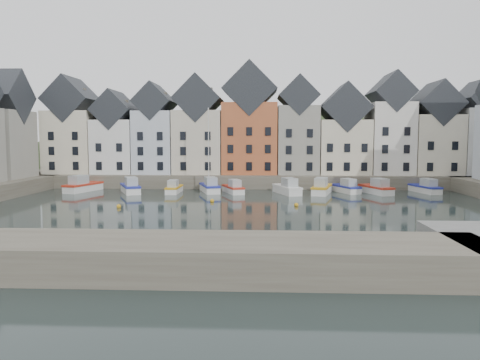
{
  "coord_description": "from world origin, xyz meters",
  "views": [
    {
      "loc": [
        2.01,
        -48.24,
        7.87
      ],
      "look_at": [
        -0.51,
        6.0,
        2.91
      ],
      "focal_mm": 35.0,
      "sensor_mm": 36.0,
      "label": 1
    }
  ],
  "objects": [
    {
      "name": "boat_c",
      "position": [
        -10.42,
        17.16,
        0.62
      ],
      "size": [
        1.7,
        5.46,
        2.1
      ],
      "rotation": [
        0.0,
        0.0,
        -0.0
      ],
      "color": "silver",
      "rests_on": "ground"
    },
    {
      "name": "boat_e",
      "position": [
        -1.97,
        17.32,
        0.65
      ],
      "size": [
        3.65,
        5.97,
        2.19
      ],
      "rotation": [
        0.0,
        0.0,
        0.36
      ],
      "color": "silver",
      "rests_on": "ground"
    },
    {
      "name": "boat_b",
      "position": [
        -16.58,
        16.87,
        0.76
      ],
      "size": [
        4.55,
        6.89,
        2.54
      ],
      "rotation": [
        0.0,
        0.0,
        0.42
      ],
      "color": "silver",
      "rests_on": "ground"
    },
    {
      "name": "boat_h",
      "position": [
        14.05,
        18.7,
        0.68
      ],
      "size": [
        3.78,
        6.18,
        2.27
      ],
      "rotation": [
        0.0,
        0.0,
        0.36
      ],
      "color": "silver",
      "rests_on": "ground"
    },
    {
      "name": "boat_f",
      "position": [
        5.61,
        16.69,
        0.75
      ],
      "size": [
        4.03,
        6.89,
        2.53
      ],
      "rotation": [
        0.0,
        0.0,
        0.32
      ],
      "color": "silver",
      "rests_on": "ground"
    },
    {
      "name": "mooring_buoys",
      "position": [
        -4.0,
        5.33,
        0.15
      ],
      "size": [
        20.5,
        5.5,
        0.5
      ],
      "color": "gold",
      "rests_on": "ground"
    },
    {
      "name": "boat_d",
      "position": [
        -5.41,
        18.2,
        0.8
      ],
      "size": [
        3.76,
        6.75,
        12.32
      ],
      "rotation": [
        0.0,
        0.0,
        0.29
      ],
      "color": "silver",
      "rests_on": "ground"
    },
    {
      "name": "hillside",
      "position": [
        0.02,
        56.0,
        -17.96
      ],
      "size": [
        153.6,
        70.4,
        64.0
      ],
      "color": "#223118",
      "rests_on": "ground"
    },
    {
      "name": "boat_g",
      "position": [
        10.39,
        16.91,
        0.76
      ],
      "size": [
        3.76,
        7.0,
        2.57
      ],
      "rotation": [
        0.0,
        0.0,
        -0.27
      ],
      "color": "silver",
      "rests_on": "ground"
    },
    {
      "name": "boat_j",
      "position": [
        25.33,
        18.98,
        0.68
      ],
      "size": [
        3.21,
        6.25,
        2.3
      ],
      "rotation": [
        0.0,
        0.0,
        0.24
      ],
      "color": "silver",
      "rests_on": "ground"
    },
    {
      "name": "ground",
      "position": [
        0.0,
        0.0,
        0.0
      ],
      "size": [
        260.0,
        260.0,
        0.0
      ],
      "primitive_type": "plane",
      "color": "black",
      "rests_on": "ground"
    },
    {
      "name": "near_wall",
      "position": [
        -10.0,
        -22.0,
        1.0
      ],
      "size": [
        50.0,
        6.0,
        2.0
      ],
      "primitive_type": "cube",
      "color": "#534C3F",
      "rests_on": "ground"
    },
    {
      "name": "far_quay",
      "position": [
        0.0,
        30.0,
        1.0
      ],
      "size": [
        90.0,
        16.0,
        2.0
      ],
      "primitive_type": "cube",
      "color": "#534C3F",
      "rests_on": "ground"
    },
    {
      "name": "far_terrace",
      "position": [
        3.21,
        28.0,
        8.88
      ],
      "size": [
        72.37,
        8.16,
        17.78
      ],
      "color": "beige",
      "rests_on": "far_quay"
    },
    {
      "name": "boat_a",
      "position": [
        -24.01,
        18.14,
        0.79
      ],
      "size": [
        3.95,
        7.27,
        2.67
      ],
      "rotation": [
        0.0,
        0.0,
        -0.27
      ],
      "color": "silver",
      "rests_on": "ground"
    },
    {
      "name": "boat_i",
      "position": [
        18.07,
        17.36,
        0.73
      ],
      "size": [
        3.93,
        6.69,
        2.45
      ],
      "rotation": [
        0.0,
        0.0,
        0.33
      ],
      "color": "silver",
      "rests_on": "ground"
    }
  ]
}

